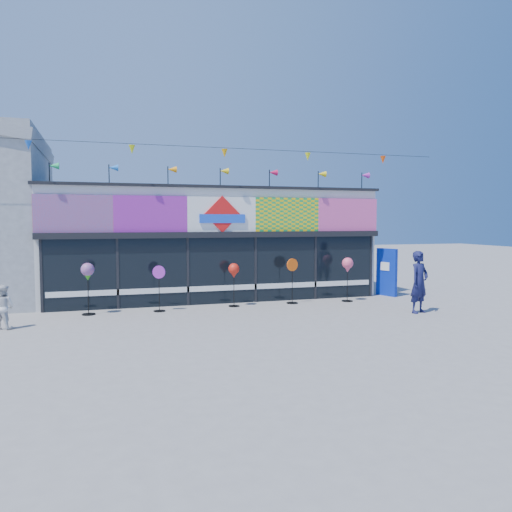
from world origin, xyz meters
name	(u,v)px	position (x,y,z in m)	size (l,w,h in m)	color
ground	(250,323)	(0.00, 0.00, 0.00)	(80.00, 80.00, 0.00)	slate
kite_shop	(207,242)	(0.00, 5.94, 2.05)	(16.00, 5.70, 5.31)	silver
blue_sign	(387,272)	(6.46, 3.35, 0.91)	(0.42, 0.91, 1.82)	#0B27A5
spinner_0	(88,273)	(-4.40, 2.59, 1.28)	(0.40, 0.40, 1.60)	black
spinner_1	(159,287)	(-2.26, 2.52, 0.77)	(0.39, 0.37, 1.46)	black
spinner_2	(234,272)	(0.24, 2.72, 1.17)	(0.37, 0.37, 1.46)	black
spinner_3	(292,280)	(2.34, 2.73, 0.83)	(0.44, 0.40, 1.57)	black
spinner_4	(348,266)	(4.37, 2.55, 1.26)	(0.40, 0.40, 1.57)	black
adult_man	(419,282)	(5.46, -0.12, 0.97)	(0.71, 0.46, 1.94)	#151741
child	(3,307)	(-6.50, 1.14, 0.59)	(0.58, 0.33, 1.19)	silver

